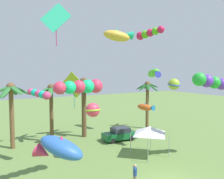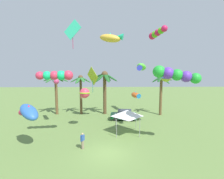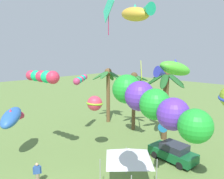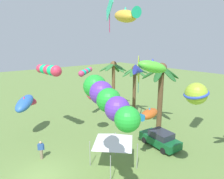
# 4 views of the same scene
# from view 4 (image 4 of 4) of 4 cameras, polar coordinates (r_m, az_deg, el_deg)

# --- Properties ---
(ground_plane) EXTENTS (120.00, 120.00, 0.00)m
(ground_plane) POSITION_cam_4_polar(r_m,az_deg,el_deg) (17.00, -19.28, -22.09)
(ground_plane) COLOR olive
(palm_tree_0) EXTENTS (4.18, 4.10, 6.97)m
(palm_tree_0) POSITION_cam_4_polar(r_m,az_deg,el_deg) (28.91, 0.39, 4.52)
(palm_tree_0) COLOR brown
(palm_tree_0) RESTS_ON ground
(palm_tree_2) EXTENTS (3.50, 3.47, 6.71)m
(palm_tree_2) POSITION_cam_4_polar(r_m,az_deg,el_deg) (25.90, 6.26, 2.81)
(palm_tree_2) COLOR brown
(palm_tree_2) RESTS_ON ground
(palm_tree_3) EXTENTS (4.59, 4.29, 7.38)m
(palm_tree_3) POSITION_cam_4_polar(r_m,az_deg,el_deg) (23.20, 13.40, 2.32)
(palm_tree_3) COLOR brown
(palm_tree_3) RESTS_ON ground
(parked_car_0) EXTENTS (4.04, 2.06, 1.51)m
(parked_car_0) POSITION_cam_4_polar(r_m,az_deg,el_deg) (20.27, 13.16, -13.12)
(parked_car_0) COLOR #145B2D
(parked_car_0) RESTS_ON ground
(spectator_0) EXTENTS (0.39, 0.49, 1.59)m
(spectator_0) POSITION_cam_4_polar(r_m,az_deg,el_deg) (18.80, -19.04, -15.52)
(spectator_0) COLOR gray
(spectator_0) RESTS_ON ground
(festival_tent) EXTENTS (2.86, 2.86, 2.85)m
(festival_tent) POSITION_cam_4_polar(r_m,az_deg,el_deg) (16.01, 0.36, -13.34)
(festival_tent) COLOR #9E9EA3
(festival_tent) RESTS_ON ground
(kite_fish_0) EXTENTS (3.33, 1.94, 1.43)m
(kite_fish_0) POSITION_cam_4_polar(r_m,az_deg,el_deg) (17.62, 4.01, 19.80)
(kite_fish_0) COLOR gold
(kite_ball_1) EXTENTS (1.77, 1.77, 1.29)m
(kite_ball_1) POSITION_cam_4_polar(r_m,az_deg,el_deg) (12.82, 22.28, -1.07)
(kite_ball_1) COLOR #9FC132
(kite_fish_2) EXTENTS (1.83, 2.65, 1.25)m
(kite_fish_2) POSITION_cam_4_polar(r_m,az_deg,el_deg) (14.20, 10.63, 6.12)
(kite_fish_2) COLOR #52CC36
(kite_tube_3) EXTENTS (1.59, 2.40, 0.90)m
(kite_tube_3) POSITION_cam_4_polar(r_m,az_deg,el_deg) (24.26, -7.44, 4.92)
(kite_tube_3) COLOR #CB3B71
(kite_tube_4) EXTENTS (3.79, 1.32, 1.03)m
(kite_tube_4) POSITION_cam_4_polar(r_m,az_deg,el_deg) (20.41, -17.05, 5.21)
(kite_tube_4) COLOR #E53254
(kite_diamond_5) EXTENTS (1.91, 2.36, 4.16)m
(kite_diamond_5) POSITION_cam_4_polar(r_m,az_deg,el_deg) (23.06, 7.42, 5.44)
(kite_diamond_5) COLOR #ABC424
(kite_ball_6) EXTENTS (1.59, 1.59, 1.28)m
(kite_ball_6) POSITION_cam_4_polar(r_m,az_deg,el_deg) (20.14, -5.26, -1.13)
(kite_ball_6) COLOR #EF3F5C
(kite_fish_7) EXTENTS (3.12, 3.13, 1.92)m
(kite_fish_7) POSITION_cam_4_polar(r_m,az_deg,el_deg) (22.63, -22.85, -3.52)
(kite_fish_7) COLOR blue
(kite_fish_8) EXTENTS (1.32, 2.24, 0.89)m
(kite_fish_8) POSITION_cam_4_polar(r_m,az_deg,el_deg) (15.84, 10.10, -6.67)
(kite_fish_8) COLOR #C0541D
(kite_tube_10) EXTENTS (4.30, 1.82, 1.71)m
(kite_tube_10) POSITION_cam_4_polar(r_m,az_deg,el_deg) (9.21, -1.47, -2.43)
(kite_tube_10) COLOR green
(kite_diamond_11) EXTENTS (2.74, 1.28, 4.14)m
(kite_diamond_11) POSITION_cam_4_polar(r_m,az_deg,el_deg) (23.63, -0.68, 21.87)
(kite_diamond_11) COLOR #36DAA6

